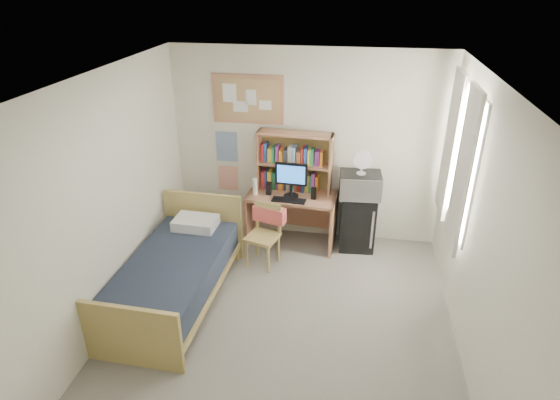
% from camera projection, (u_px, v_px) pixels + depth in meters
% --- Properties ---
extents(floor, '(3.60, 4.20, 0.02)m').
position_uv_depth(floor, '(281.00, 331.00, 4.95)').
color(floor, gray).
rests_on(floor, ground).
extents(ceiling, '(3.60, 4.20, 0.02)m').
position_uv_depth(ceiling, '(282.00, 83.00, 3.80)').
color(ceiling, white).
rests_on(ceiling, wall_back).
extents(wall_back, '(3.60, 0.04, 2.60)m').
position_uv_depth(wall_back, '(307.00, 147.00, 6.23)').
color(wall_back, white).
rests_on(wall_back, floor).
extents(wall_left, '(0.04, 4.20, 2.60)m').
position_uv_depth(wall_left, '(103.00, 208.00, 4.64)').
color(wall_left, white).
rests_on(wall_left, floor).
extents(wall_right, '(0.04, 4.20, 2.60)m').
position_uv_depth(wall_right, '(483.00, 239.00, 4.11)').
color(wall_right, white).
rests_on(wall_right, floor).
extents(window_unit, '(0.10, 1.40, 1.70)m').
position_uv_depth(window_unit, '(459.00, 158.00, 5.05)').
color(window_unit, white).
rests_on(window_unit, wall_right).
extents(curtain_left, '(0.04, 0.55, 1.70)m').
position_uv_depth(curtain_left, '(463.00, 172.00, 4.70)').
color(curtain_left, silver).
rests_on(curtain_left, wall_right).
extents(curtain_right, '(0.04, 0.55, 1.70)m').
position_uv_depth(curtain_right, '(450.00, 146.00, 5.41)').
color(curtain_right, silver).
rests_on(curtain_right, wall_right).
extents(bulletin_board, '(0.94, 0.03, 0.64)m').
position_uv_depth(bulletin_board, '(248.00, 99.00, 6.06)').
color(bulletin_board, tan).
rests_on(bulletin_board, wall_back).
extents(poster_wave, '(0.30, 0.01, 0.42)m').
position_uv_depth(poster_wave, '(227.00, 147.00, 6.41)').
color(poster_wave, '#244F90').
rests_on(poster_wave, wall_back).
extents(poster_japan, '(0.28, 0.01, 0.36)m').
position_uv_depth(poster_japan, '(228.00, 178.00, 6.61)').
color(poster_japan, '#D94B26').
rests_on(poster_japan, wall_back).
extents(desk, '(1.22, 0.67, 0.74)m').
position_uv_depth(desk, '(292.00, 219.00, 6.38)').
color(desk, '#B17956').
rests_on(desk, floor).
extents(desk_chair, '(0.50, 0.50, 0.81)m').
position_uv_depth(desk_chair, '(262.00, 237.00, 5.89)').
color(desk_chair, tan).
rests_on(desk_chair, floor).
extents(mini_fridge, '(0.49, 0.49, 0.78)m').
position_uv_depth(mini_fridge, '(357.00, 221.00, 6.30)').
color(mini_fridge, black).
rests_on(mini_fridge, floor).
extents(bed, '(1.07, 2.02, 0.54)m').
position_uv_depth(bed, '(174.00, 280.00, 5.29)').
color(bed, '#1A212F').
rests_on(bed, floor).
extents(hutch, '(1.01, 0.32, 0.81)m').
position_uv_depth(hutch, '(295.00, 162.00, 6.17)').
color(hutch, '#B17956').
rests_on(hutch, desk).
extents(monitor, '(0.42, 0.06, 0.45)m').
position_uv_depth(monitor, '(291.00, 181.00, 6.07)').
color(monitor, black).
rests_on(monitor, desk).
extents(keyboard, '(0.44, 0.17, 0.02)m').
position_uv_depth(keyboard, '(289.00, 200.00, 6.04)').
color(keyboard, black).
rests_on(keyboard, desk).
extents(speaker_left, '(0.07, 0.07, 0.17)m').
position_uv_depth(speaker_left, '(269.00, 188.00, 6.19)').
color(speaker_left, black).
rests_on(speaker_left, desk).
extents(speaker_right, '(0.07, 0.07, 0.16)m').
position_uv_depth(speaker_right, '(314.00, 193.00, 6.07)').
color(speaker_right, black).
rests_on(speaker_right, desk).
extents(water_bottle, '(0.07, 0.07, 0.22)m').
position_uv_depth(water_bottle, '(255.00, 186.00, 6.18)').
color(water_bottle, white).
rests_on(water_bottle, desk).
extents(hoodie, '(0.45, 0.24, 0.20)m').
position_uv_depth(hoodie, '(269.00, 214.00, 5.95)').
color(hoodie, '#E45C56').
rests_on(hoodie, desk_chair).
extents(microwave, '(0.55, 0.43, 0.30)m').
position_uv_depth(microwave, '(360.00, 185.00, 6.04)').
color(microwave, silver).
rests_on(microwave, mini_fridge).
extents(desk_fan, '(0.25, 0.25, 0.30)m').
position_uv_depth(desk_fan, '(362.00, 163.00, 5.91)').
color(desk_fan, white).
rests_on(desk_fan, microwave).
extents(pillow, '(0.53, 0.38, 0.12)m').
position_uv_depth(pillow, '(196.00, 223.00, 5.80)').
color(pillow, white).
rests_on(pillow, bed).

